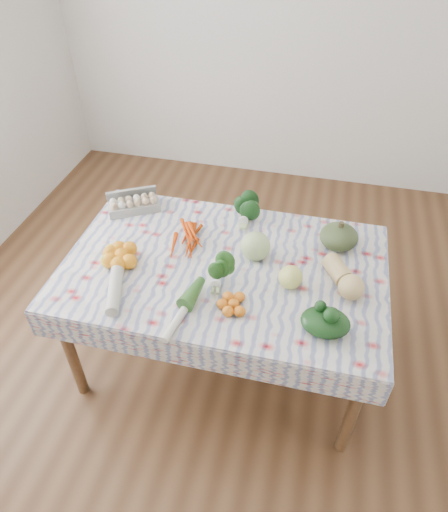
{
  "coord_description": "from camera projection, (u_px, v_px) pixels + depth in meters",
  "views": [
    {
      "loc": [
        0.41,
        -1.7,
        2.35
      ],
      "look_at": [
        0.0,
        0.0,
        0.82
      ],
      "focal_mm": 32.0,
      "sensor_mm": 36.0,
      "label": 1
    }
  ],
  "objects": [
    {
      "name": "mandarin_cluster",
      "position": [
        234.0,
        303.0,
        2.12
      ],
      "size": [
        0.22,
        0.22,
        0.06
      ],
      "primitive_type": "cube",
      "rotation": [
        0.0,
        0.0,
        0.23
      ],
      "color": "orange",
      "rests_on": "tablecloth"
    },
    {
      "name": "leek",
      "position": [
        184.0,
        310.0,
        2.1
      ],
      "size": [
        0.1,
        0.38,
        0.04
      ],
      "primitive_type": "cylinder",
      "rotation": [
        1.57,
        0.0,
        -0.16
      ],
      "color": "white",
      "rests_on": "tablecloth"
    },
    {
      "name": "carrot_bunch",
      "position": [
        188.0,
        241.0,
        2.48
      ],
      "size": [
        0.28,
        0.26,
        0.04
      ],
      "primitive_type": "cube",
      "rotation": [
        0.0,
        0.0,
        0.3
      ],
      "color": "#C83904",
      "rests_on": "tablecloth"
    },
    {
      "name": "kabocha_squash",
      "position": [
        339.0,
        237.0,
        2.43
      ],
      "size": [
        0.24,
        0.24,
        0.13
      ],
      "primitive_type": "ellipsoid",
      "rotation": [
        0.0,
        0.0,
        -0.23
      ],
      "color": "#42532C",
      "rests_on": "tablecloth"
    },
    {
      "name": "ground",
      "position": [
        224.0,
        354.0,
        2.87
      ],
      "size": [
        4.5,
        4.5,
        0.0
      ],
      "primitive_type": "plane",
      "color": "#53331C",
      "rests_on": "ground"
    },
    {
      "name": "spinach_bag",
      "position": [
        325.0,
        322.0,
        2.01
      ],
      "size": [
        0.23,
        0.19,
        0.1
      ],
      "primitive_type": "ellipsoid",
      "rotation": [
        0.0,
        0.0,
        -0.07
      ],
      "color": "black",
      "rests_on": "tablecloth"
    },
    {
      "name": "dining_table",
      "position": [
        224.0,
        276.0,
        2.42
      ],
      "size": [
        1.6,
        1.0,
        0.75
      ],
      "color": "brown",
      "rests_on": "ground"
    },
    {
      "name": "daikon",
      "position": [
        116.0,
        281.0,
        2.23
      ],
      "size": [
        0.2,
        0.44,
        0.06
      ],
      "primitive_type": "cylinder",
      "rotation": [
        1.57,
        0.0,
        0.32
      ],
      "color": "beige",
      "rests_on": "tablecloth"
    },
    {
      "name": "butternut_squash",
      "position": [
        344.0,
        276.0,
        2.21
      ],
      "size": [
        0.25,
        0.3,
        0.13
      ],
      "primitive_type": "ellipsoid",
      "rotation": [
        0.0,
        0.0,
        0.53
      ],
      "color": "tan",
      "rests_on": "tablecloth"
    },
    {
      "name": "cabbage",
      "position": [
        255.0,
        246.0,
        2.36
      ],
      "size": [
        0.17,
        0.17,
        0.15
      ],
      "primitive_type": "sphere",
      "rotation": [
        0.0,
        0.0,
        0.09
      ],
      "color": "#AFCD81",
      "rests_on": "tablecloth"
    },
    {
      "name": "egg_carton",
      "position": [
        134.0,
        205.0,
        2.7
      ],
      "size": [
        0.32,
        0.25,
        0.08
      ],
      "primitive_type": "cube",
      "rotation": [
        0.0,
        0.0,
        0.52
      ],
      "color": "#A5A5A0",
      "rests_on": "tablecloth"
    },
    {
      "name": "grapefruit",
      "position": [
        290.0,
        277.0,
        2.21
      ],
      "size": [
        0.12,
        0.12,
        0.12
      ],
      "primitive_type": "sphere",
      "rotation": [
        0.0,
        0.0,
        -0.01
      ],
      "color": "#E8EB6E",
      "rests_on": "tablecloth"
    },
    {
      "name": "wall_back",
      "position": [
        291.0,
        18.0,
        3.59
      ],
      "size": [
        4.0,
        0.04,
        2.8
      ],
      "primitive_type": "cube",
      "color": "white",
      "rests_on": "ground"
    },
    {
      "name": "broccoli",
      "position": [
        217.0,
        276.0,
        2.23
      ],
      "size": [
        0.14,
        0.14,
        0.09
      ],
      "primitive_type": "ellipsoid",
      "rotation": [
        0.0,
        0.0,
        0.12
      ],
      "color": "#205218",
      "rests_on": "tablecloth"
    },
    {
      "name": "kale_bunch",
      "position": [
        244.0,
        212.0,
        2.6
      ],
      "size": [
        0.16,
        0.15,
        0.13
      ],
      "primitive_type": "ellipsoid",
      "rotation": [
        0.0,
        0.0,
        0.12
      ],
      "color": "#123613",
      "rests_on": "tablecloth"
    },
    {
      "name": "orange_cluster",
      "position": [
        121.0,
        255.0,
        2.35
      ],
      "size": [
        0.33,
        0.33,
        0.08
      ],
      "primitive_type": "cube",
      "rotation": [
        0.0,
        0.0,
        0.39
      ],
      "color": "orange",
      "rests_on": "tablecloth"
    },
    {
      "name": "tablecloth",
      "position": [
        224.0,
        265.0,
        2.37
      ],
      "size": [
        1.66,
        1.06,
        0.01
      ],
      "primitive_type": "cube",
      "color": "silver",
      "rests_on": "dining_table"
    }
  ]
}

